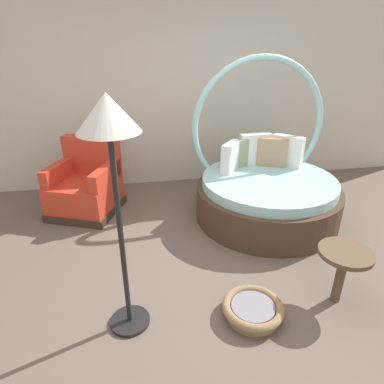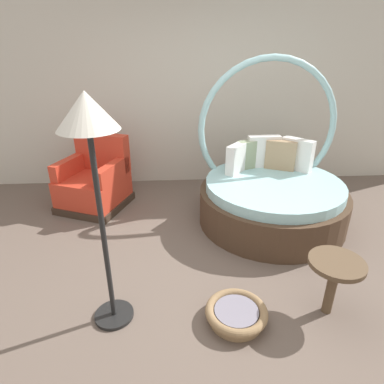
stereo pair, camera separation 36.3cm
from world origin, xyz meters
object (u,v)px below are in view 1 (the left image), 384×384
pet_basket (253,309)px  side_table (344,260)px  round_daybed (265,187)px  floor_lamp (110,140)px  red_armchair (86,187)px

pet_basket → side_table: side_table is taller
pet_basket → side_table: (0.78, 0.06, 0.35)m
round_daybed → floor_lamp: 2.58m
round_daybed → pet_basket: (-0.72, -1.65, -0.31)m
red_armchair → side_table: bearing=-42.1°
red_armchair → floor_lamp: floor_lamp is taller
red_armchair → side_table: red_armchair is taller
red_armchair → floor_lamp: 2.45m
red_armchair → floor_lamp: size_ratio=0.57×
red_armchair → pet_basket: size_ratio=2.03×
round_daybed → floor_lamp: round_daybed is taller
round_daybed → red_armchair: bearing=167.2°
side_table → pet_basket: bearing=-176.0°
pet_basket → side_table: size_ratio=0.98×
pet_basket → red_armchair: bearing=125.5°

